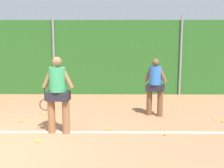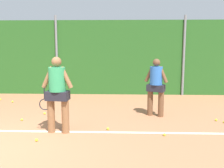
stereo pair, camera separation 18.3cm
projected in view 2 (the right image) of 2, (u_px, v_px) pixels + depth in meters
ground_plane at (19, 124)px, 6.91m from camera, size 28.71×28.71×0.00m
hedge_fence_backdrop at (58, 58)px, 11.03m from camera, size 18.66×0.25×3.16m
fence_post_center at (57, 56)px, 10.84m from camera, size 0.10×0.10×3.35m
fence_post_right at (184, 56)px, 10.64m from camera, size 0.10×0.10×3.35m
court_baseline_paint at (10, 131)px, 6.31m from camera, size 13.64×0.10×0.01m
player_foreground_near at (57, 91)px, 6.07m from camera, size 0.84×0.40×1.84m
player_midcourt at (156, 84)px, 7.53m from camera, size 0.67×0.48×1.72m
tennis_ball_0 at (0, 99)px, 9.90m from camera, size 0.07×0.07×0.07m
tennis_ball_1 at (108, 129)px, 6.38m from camera, size 0.07×0.07×0.07m
tennis_ball_2 at (37, 140)px, 5.63m from camera, size 0.07×0.07×0.07m
tennis_ball_3 at (22, 120)px, 7.16m from camera, size 0.07×0.07×0.07m
tennis_ball_5 at (12, 102)px, 9.46m from camera, size 0.07×0.07×0.07m
tennis_ball_6 at (224, 122)px, 6.95m from camera, size 0.07×0.07×0.07m
tennis_ball_7 at (165, 135)px, 5.96m from camera, size 0.07×0.07×0.07m
tennis_ball_8 at (216, 120)px, 7.14m from camera, size 0.07×0.07×0.07m
tennis_ball_11 at (45, 113)px, 7.84m from camera, size 0.07×0.07×0.07m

